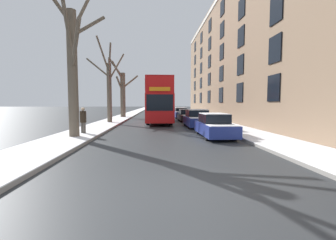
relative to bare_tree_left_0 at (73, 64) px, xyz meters
The scene contains 13 objects.
ground_plane 10.15m from the bare_tree_left_0, 56.66° to the right, with size 320.00×320.00×0.00m, color #303335.
sidewalk_left 45.42m from the bare_tree_left_0, 90.27° to the left, with size 2.68×130.00×0.16m.
sidewalk_right 46.60m from the bare_tree_left_0, 77.03° to the left, with size 2.68×130.00×0.16m.
terrace_facade_right 22.15m from the bare_tree_left_0, 42.12° to the left, with size 9.10×37.83×14.63m.
bare_tree_left_0 is the anchor object (origin of this frame).
bare_tree_left_1 9.80m from the bare_tree_left_0, 90.39° to the left, with size 3.75×4.36×8.10m.
bare_tree_left_2 18.84m from the bare_tree_left_0, 90.14° to the left, with size 3.42×4.73×7.68m.
double_decker_bus 12.80m from the bare_tree_left_0, 67.55° to the left, with size 2.49×11.72×4.35m.
parked_car_0 8.72m from the bare_tree_left_0, ahead, with size 1.69×4.34×1.40m.
parked_car_1 10.64m from the bare_tree_left_0, 37.56° to the left, with size 1.88×4.55×1.51m.
parked_car_2 15.28m from the bare_tree_left_0, 57.50° to the left, with size 1.69×4.59×1.36m.
parked_car_3 20.40m from the bare_tree_left_0, 66.58° to the left, with size 1.74×4.56×1.46m.
pedestrian_left_sidewalk 3.46m from the bare_tree_left_0, 88.99° to the left, with size 0.38×0.38×1.75m.
Camera 1 is at (-0.61, -4.87, 1.96)m, focal length 24.00 mm.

